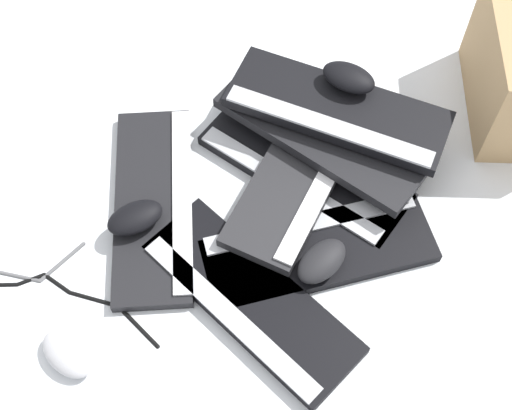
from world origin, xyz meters
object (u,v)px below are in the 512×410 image
at_px(mouse_0, 349,77).
at_px(mouse_2, 322,261).
at_px(keyboard_0, 250,299).
at_px(keyboard_2, 304,169).
at_px(mouse_1, 135,218).
at_px(keyboard_5, 323,131).
at_px(keyboard_3, 155,204).
at_px(keyboard_1, 318,250).
at_px(keyboard_4, 302,169).
at_px(mouse_3, 67,354).
at_px(keyboard_6, 337,110).

xyz_separation_m(mouse_0, mouse_2, (0.36, 0.07, -0.09)).
bearing_deg(keyboard_0, keyboard_2, 179.60).
height_order(keyboard_0, mouse_1, mouse_1).
xyz_separation_m(keyboard_0, mouse_0, (-0.46, 0.03, 0.13)).
distance_m(keyboard_5, mouse_2, 0.28).
distance_m(keyboard_0, keyboard_3, 0.28).
bearing_deg(keyboard_0, keyboard_1, 148.55).
bearing_deg(keyboard_1, keyboard_4, -149.94).
xyz_separation_m(mouse_1, mouse_3, (0.28, -0.00, -0.03)).
xyz_separation_m(keyboard_3, mouse_0, (-0.34, 0.28, 0.13)).
relative_size(keyboard_6, mouse_3, 4.05).
relative_size(keyboard_2, mouse_2, 4.22).
bearing_deg(mouse_0, keyboard_5, 88.08).
bearing_deg(mouse_3, keyboard_5, -93.88).
bearing_deg(mouse_0, keyboard_0, 94.44).
bearing_deg(keyboard_3, mouse_1, -9.70).
relative_size(keyboard_2, keyboard_6, 1.04).
distance_m(mouse_1, mouse_3, 0.28).
bearing_deg(mouse_2, keyboard_6, 37.26).
relative_size(mouse_0, mouse_3, 1.00).
distance_m(keyboard_0, mouse_3, 0.34).
bearing_deg(mouse_1, keyboard_1, -34.57).
height_order(keyboard_1, keyboard_4, keyboard_4).
height_order(keyboard_5, mouse_1, keyboard_5).
xyz_separation_m(keyboard_5, keyboard_6, (-0.04, 0.02, 0.03)).
relative_size(keyboard_3, keyboard_4, 1.02).
bearing_deg(keyboard_5, keyboard_3, -47.43).
xyz_separation_m(keyboard_1, keyboard_2, (-0.16, -0.08, 0.00)).
bearing_deg(keyboard_2, keyboard_6, 163.17).
bearing_deg(keyboard_2, mouse_3, -27.23).
bearing_deg(mouse_1, mouse_2, -41.05).
bearing_deg(mouse_2, keyboard_0, 159.20).
distance_m(keyboard_6, mouse_1, 0.45).
distance_m(keyboard_4, mouse_3, 0.56).
relative_size(keyboard_0, keyboard_5, 1.00).
distance_m(keyboard_5, mouse_0, 0.12).
height_order(keyboard_1, keyboard_6, keyboard_6).
distance_m(mouse_2, mouse_3, 0.48).
height_order(keyboard_3, keyboard_6, keyboard_6).
bearing_deg(keyboard_3, keyboard_5, 132.57).
bearing_deg(mouse_3, mouse_2, -117.34).
bearing_deg(keyboard_6, mouse_3, -25.67).
height_order(keyboard_6, mouse_3, keyboard_6).
distance_m(keyboard_6, mouse_2, 0.31).
height_order(keyboard_1, mouse_0, mouse_0).
distance_m(keyboard_4, keyboard_6, 0.14).
relative_size(keyboard_4, mouse_1, 4.11).
height_order(keyboard_4, mouse_2, mouse_2).
height_order(keyboard_5, keyboard_6, keyboard_6).
bearing_deg(keyboard_0, keyboard_6, 175.45).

